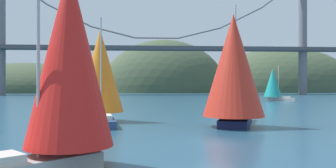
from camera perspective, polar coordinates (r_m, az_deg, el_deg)
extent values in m
plane|color=navy|center=(23.39, 7.76, -9.44)|extent=(360.00, 360.00, 0.00)
ellipsoid|color=#425138|center=(165.42, -21.86, -1.21)|extent=(66.47, 44.00, 25.36)
ellipsoid|color=#425138|center=(157.92, -0.63, -1.26)|extent=(56.48, 44.00, 46.37)
ellipsoid|color=#425138|center=(170.41, 18.16, -1.17)|extent=(68.53, 44.00, 40.50)
cylinder|color=slate|center=(127.13, -25.36, 7.50)|extent=(2.80, 2.80, 40.40)
cylinder|color=slate|center=(130.85, 20.93, 7.30)|extent=(2.80, 2.80, 40.40)
cube|color=#47474C|center=(118.23, -1.86, 5.77)|extent=(136.62, 6.00, 1.20)
cylinder|color=slate|center=(122.02, -15.72, 10.62)|extent=(14.60, 0.50, 7.60)
cylinder|color=slate|center=(119.15, -8.85, 8.27)|extent=(14.49, 0.50, 4.06)
cylinder|color=slate|center=(118.62, -1.86, 7.43)|extent=(14.37, 0.50, 0.50)
cylinder|color=slate|center=(120.30, 5.07, 8.19)|extent=(14.49, 0.50, 4.06)
cylinder|color=slate|center=(124.25, 11.74, 10.44)|extent=(14.60, 0.50, 7.60)
cube|color=navy|center=(76.36, -17.89, -2.52)|extent=(2.46, 7.59, 0.68)
cube|color=beige|center=(75.01, -18.09, -2.17)|extent=(1.72, 2.47, 0.36)
cylinder|color=#B2B2B7|center=(77.02, -17.79, 1.08)|extent=(0.14, 0.14, 8.94)
cone|color=blue|center=(78.64, -17.56, 0.88)|extent=(4.45, 4.45, 7.85)
cube|color=#191E4C|center=(34.46, 10.96, -5.78)|extent=(5.28, 8.77, 0.67)
cube|color=beige|center=(35.92, 11.18, -4.71)|extent=(2.72, 3.19, 0.36)
cylinder|color=#B2B2B7|center=(33.50, 10.83, 3.64)|extent=(0.14, 0.14, 10.53)
cone|color=red|center=(31.63, 10.52, 3.03)|extent=(6.93, 6.93, 9.03)
cube|color=#B7B2A8|center=(81.18, 17.80, -2.39)|extent=(5.73, 4.09, 0.62)
cube|color=beige|center=(81.05, 18.52, -2.04)|extent=(2.17, 1.93, 0.36)
cylinder|color=#B2B2B7|center=(81.17, 17.41, 0.35)|extent=(0.14, 0.14, 7.13)
cone|color=teal|center=(81.32, 16.54, 0.27)|extent=(5.12, 5.12, 6.30)
cube|color=navy|center=(33.69, -10.72, -5.90)|extent=(3.45, 8.47, 0.70)
cube|color=beige|center=(32.17, -10.61, -5.24)|extent=(2.06, 2.86, 0.36)
cylinder|color=#B2B2B7|center=(34.36, -10.78, 2.74)|extent=(0.14, 0.14, 9.50)
cone|color=orange|center=(36.15, -10.89, 2.15)|extent=(5.36, 5.36, 8.32)
cylinder|color=#B2B2B7|center=(15.86, -20.21, 5.49)|extent=(0.14, 0.14, 9.23)
cone|color=red|center=(16.53, -15.64, 4.51)|extent=(5.57, 5.57, 8.19)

